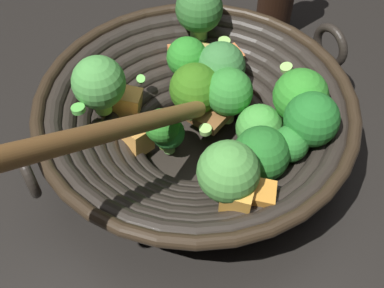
# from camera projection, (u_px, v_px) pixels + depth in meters

# --- Properties ---
(ground_plane) EXTENTS (4.00, 4.00, 0.00)m
(ground_plane) POSITION_uv_depth(u_px,v_px,m) (195.00, 149.00, 0.57)
(ground_plane) COLOR black
(wok) EXTENTS (0.34, 0.43, 0.23)m
(wok) POSITION_uv_depth(u_px,v_px,m) (199.00, 114.00, 0.52)
(wok) COLOR black
(wok) RESTS_ON ground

